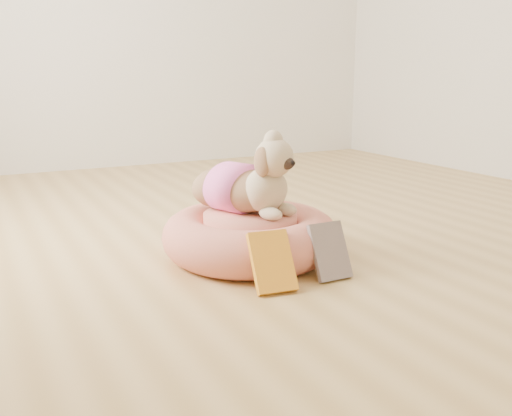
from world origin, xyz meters
name	(u,v)px	position (x,y,z in m)	size (l,w,h in m)	color
floor	(297,231)	(0.00, 0.00, 0.00)	(4.50, 4.50, 0.00)	tan
pet_bed	(250,236)	(-0.37, -0.23, 0.09)	(0.70, 0.70, 0.18)	#CE6350
dog	(247,170)	(-0.37, -0.21, 0.35)	(0.32, 0.46, 0.34)	brown
book_yellow	(272,262)	(-0.46, -0.58, 0.10)	(0.14, 0.03, 0.22)	yellow
book_white	(330,251)	(-0.22, -0.58, 0.10)	(0.14, 0.02, 0.21)	silver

